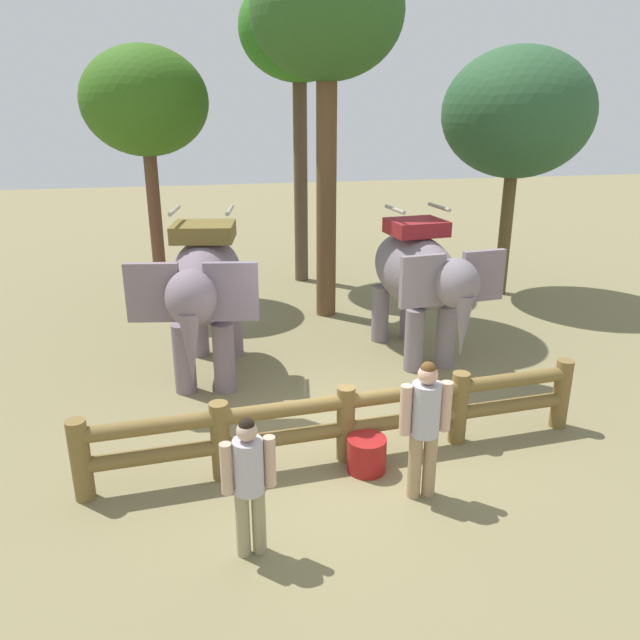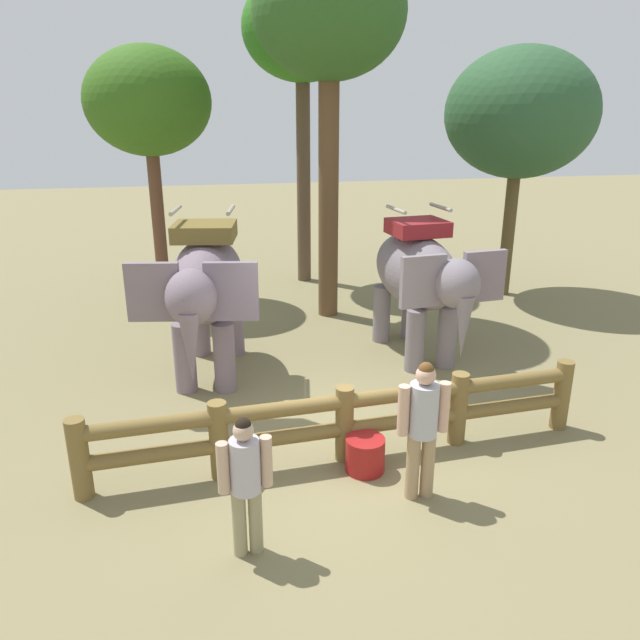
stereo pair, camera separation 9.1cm
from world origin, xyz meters
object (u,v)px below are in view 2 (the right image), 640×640
object	(u,v)px
tourist_man_in_blue	(423,421)
tree_deep_back	(520,114)
tourist_woman_in_black	(245,477)
tree_far_right	(329,19)
elephant_near_left	(206,286)
tree_far_left	(148,104)
tree_back_center	(302,33)
log_fence	(345,418)
feed_bucket	(365,454)
elephant_center	(420,276)

from	to	relation	value
tourist_man_in_blue	tree_deep_back	world-z (taller)	tree_deep_back
tourist_woman_in_black	tree_far_right	bearing A→B (deg)	72.03
elephant_near_left	tree_far_left	distance (m)	5.62
tree_far_left	tree_deep_back	bearing A→B (deg)	-7.72
elephant_near_left	tree_back_center	size ratio (longest dim) A/B	0.46
log_fence	tourist_man_in_blue	bearing A→B (deg)	-54.75
log_fence	tree_back_center	world-z (taller)	tree_back_center
elephant_near_left	tourist_man_in_blue	world-z (taller)	elephant_near_left
elephant_near_left	log_fence	bearing A→B (deg)	-61.33
tourist_woman_in_black	feed_bucket	world-z (taller)	tourist_woman_in_black
elephant_center	tourist_man_in_blue	xyz separation A→B (m)	(-1.44, -4.16, -0.55)
tree_far_left	tree_deep_back	size ratio (longest dim) A/B	0.99
tree_far_left	feed_bucket	xyz separation A→B (m)	(2.84, -8.10, -4.27)
tree_deep_back	log_fence	bearing A→B (deg)	-130.35
log_fence	tree_far_left	size ratio (longest dim) A/B	1.19
tourist_woman_in_black	tree_far_left	world-z (taller)	tree_far_left
tourist_man_in_blue	feed_bucket	bearing A→B (deg)	126.71
elephant_near_left	elephant_center	bearing A→B (deg)	1.93
tourist_woman_in_black	feed_bucket	xyz separation A→B (m)	(1.61, 1.26, -0.69)
tree_deep_back	feed_bucket	distance (m)	9.74
tourist_man_in_blue	tree_back_center	world-z (taller)	tree_back_center
tree_far_left	tree_back_center	size ratio (longest dim) A/B	0.77
elephant_center	tree_far_left	distance (m)	7.26
elephant_near_left	tourist_man_in_blue	size ratio (longest dim) A/B	1.95
tree_back_center	feed_bucket	xyz separation A→B (m)	(-0.80, -9.21, -5.87)
tourist_woman_in_black	tree_deep_back	world-z (taller)	tree_deep_back
tourist_man_in_blue	log_fence	bearing A→B (deg)	125.25
tree_far_right	tree_deep_back	distance (m)	5.00
tree_deep_back	tree_far_left	bearing A→B (deg)	172.28
elephant_near_left	feed_bucket	distance (m)	4.10
log_fence	tree_far_left	xyz separation A→B (m)	(-2.64, 7.78, 3.90)
log_fence	tourist_man_in_blue	distance (m)	1.28
elephant_center	feed_bucket	bearing A→B (deg)	-119.04
tree_far_left	tree_deep_back	distance (m)	8.37
tree_far_left	tree_deep_back	world-z (taller)	tree_deep_back
tree_far_right	feed_bucket	bearing A→B (deg)	-97.54
tourist_man_in_blue	tree_far_right	world-z (taller)	tree_far_right
log_fence	tourist_woman_in_black	bearing A→B (deg)	-131.75
elephant_center	tourist_woman_in_black	distance (m)	5.97
tourist_woman_in_black	tree_far_left	bearing A→B (deg)	97.44
elephant_near_left	tourist_woman_in_black	distance (m)	4.69
elephant_center	tourist_man_in_blue	bearing A→B (deg)	-109.14
elephant_near_left	tree_back_center	bearing A→B (deg)	65.48
elephant_center	tourist_man_in_blue	distance (m)	4.44
tourist_man_in_blue	tree_deep_back	xyz separation A→B (m)	(4.96, 7.64, 3.26)
tourist_woman_in_black	feed_bucket	distance (m)	2.16
tree_far_left	elephant_center	bearing A→B (deg)	-43.95
elephant_center	tourist_woman_in_black	bearing A→B (deg)	-126.76
tree_far_left	tree_far_right	size ratio (longest dim) A/B	0.77
log_fence	tree_far_right	distance (m)	8.13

